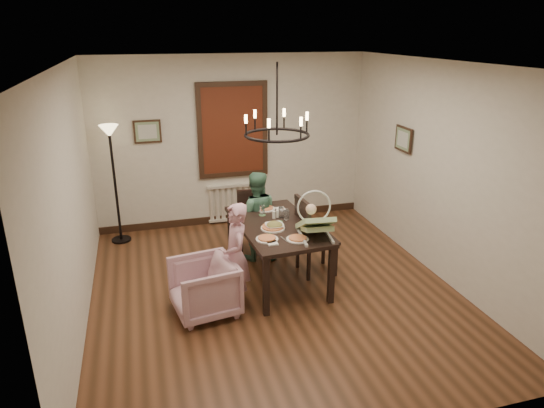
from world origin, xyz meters
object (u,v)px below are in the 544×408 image
chair_far (252,223)px  chair_right (317,235)px  drinking_glass (287,215)px  floor_lamp (115,186)px  baby_bouncer (315,221)px  dining_table (277,230)px  seated_man (256,223)px  armchair (204,288)px  elderly_woman (236,265)px

chair_far → chair_right: bearing=-41.4°
drinking_glass → floor_lamp: bearing=141.0°
baby_bouncer → floor_lamp: (-2.35, 2.37, -0.09)m
dining_table → baby_bouncer: baby_bouncer is taller
baby_bouncer → chair_right: bearing=73.0°
dining_table → baby_bouncer: 0.67m
chair_right → seated_man: chair_right is taller
chair_right → floor_lamp: bearing=51.9°
drinking_glass → floor_lamp: floor_lamp is taller
armchair → elderly_woman: bearing=89.2°
floor_lamp → baby_bouncer: bearing=-45.2°
dining_table → elderly_woman: size_ratio=1.62×
armchair → elderly_woman: 0.45m
seated_man → baby_bouncer: 1.35m
dining_table → floor_lamp: (-2.02, 1.85, 0.20)m
chair_right → baby_bouncer: 0.75m
elderly_woman → floor_lamp: (-1.38, 2.36, 0.36)m
elderly_woman → floor_lamp: 2.76m
armchair → drinking_glass: bearing=109.4°
seated_man → floor_lamp: floor_lamp is taller
elderly_woman → baby_bouncer: size_ratio=1.79×
dining_table → floor_lamp: 2.75m
drinking_glass → chair_far: bearing=108.6°
chair_far → baby_bouncer: 1.58m
baby_bouncer → chair_far: bearing=114.5°
baby_bouncer → floor_lamp: bearing=141.8°
seated_man → floor_lamp: bearing=-21.5°
chair_far → floor_lamp: 2.17m
armchair → chair_far: bearing=139.0°
chair_far → baby_bouncer: bearing=-62.6°
chair_far → dining_table: bearing=-72.8°
seated_man → baby_bouncer: size_ratio=1.79×
dining_table → seated_man: bearing=95.0°
armchair → seated_man: 1.57m
seated_man → drinking_glass: (0.27, -0.60, 0.32)m
dining_table → baby_bouncer: bearing=-60.9°
chair_far → chair_right: chair_right is taller
chair_right → elderly_woman: 1.34m
drinking_glass → floor_lamp: 2.81m
armchair → floor_lamp: bearing=-167.0°
chair_far → elderly_woman: (-0.52, -1.42, 0.08)m
dining_table → seated_man: (-0.11, 0.68, -0.16)m
chair_far → chair_right: size_ratio=0.84×
dining_table → chair_far: chair_far is taller
chair_far → drinking_glass: size_ratio=6.90×
chair_right → floor_lamp: 3.19m
floor_lamp → dining_table: bearing=-42.6°
armchair → drinking_glass: (1.20, 0.65, 0.53)m
chair_right → elderly_woman: size_ratio=1.01×
floor_lamp → seated_man: bearing=-31.5°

